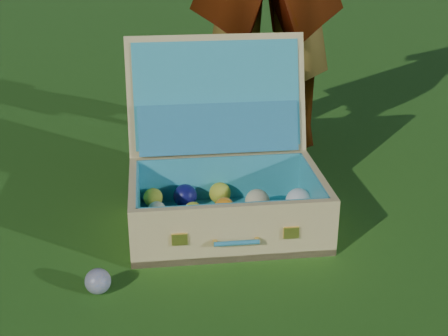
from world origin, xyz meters
TOP-DOWN VIEW (x-y plane):
  - ground at (0.00, 0.00)m, footprint 60.00×60.00m
  - stray_ball at (-0.42, -0.10)m, footprint 0.07×0.07m
  - suitcase at (-0.05, 0.28)m, footprint 0.58×0.56m

SIDE VIEW (x-z plane):
  - ground at x=0.00m, z-range 0.00..0.00m
  - stray_ball at x=-0.42m, z-range 0.00..0.07m
  - suitcase at x=-0.05m, z-range -0.11..0.42m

